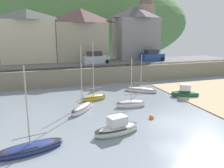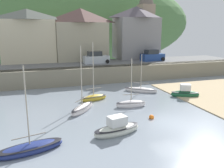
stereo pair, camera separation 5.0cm
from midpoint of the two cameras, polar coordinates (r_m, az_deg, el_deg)
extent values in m
cube|color=gray|center=(21.49, 13.20, -8.89)|extent=(48.00, 40.00, 0.06)
cube|color=gray|center=(36.17, -0.72, 2.38)|extent=(48.00, 2.40, 2.40)
cube|color=#606060|center=(39.49, -2.35, 4.95)|extent=(48.00, 9.00, 0.10)
ellipsoid|color=#517C45|center=(72.53, -12.69, 14.15)|extent=(80.00, 44.00, 27.79)
cube|color=beige|center=(42.17, -19.25, 9.55)|extent=(8.50, 4.28, 6.90)
pyramid|color=#4D514A|center=(42.19, -19.70, 15.36)|extent=(8.80, 4.58, 1.68)
cube|color=tan|center=(42.95, -7.40, 9.93)|extent=(8.77, 4.82, 6.51)
pyramid|color=brown|center=(42.95, -7.58, 15.85)|extent=(9.07, 5.12, 2.36)
cube|color=gray|center=(46.03, 5.60, 10.74)|extent=(7.52, 5.66, 7.41)
pyramid|color=#514950|center=(46.09, 5.73, 16.62)|extent=(7.82, 5.96, 2.05)
cube|color=gray|center=(51.25, 7.85, 12.49)|extent=(2.80, 2.80, 10.26)
ellipsoid|color=white|center=(24.86, 4.48, -4.87)|extent=(3.27, 1.26, 0.89)
ellipsoid|color=black|center=(24.78, 4.49, -4.33)|extent=(3.20, 1.23, 0.12)
cylinder|color=#B2A893|center=(24.19, 4.58, 0.98)|extent=(0.09, 0.09, 4.30)
cylinder|color=gray|center=(24.55, 4.52, -2.48)|extent=(1.74, 0.24, 0.07)
ellipsoid|color=silver|center=(18.72, 1.15, -10.98)|extent=(4.13, 2.21, 0.89)
ellipsoid|color=black|center=(18.62, 1.16, -10.30)|extent=(4.05, 2.16, 0.12)
cube|color=silver|center=(18.41, 1.17, -8.71)|extent=(1.55, 1.24, 0.71)
ellipsoid|color=silver|center=(23.60, -7.11, -5.91)|extent=(3.15, 3.45, 0.91)
ellipsoid|color=black|center=(23.52, -7.12, -5.34)|extent=(3.08, 3.39, 0.12)
cylinder|color=#B2A893|center=(22.76, -7.34, 1.91)|extent=(0.09, 0.09, 5.64)
cylinder|color=gray|center=(23.29, -7.18, -3.53)|extent=(1.65, 1.90, 0.07)
ellipsoid|color=navy|center=(17.07, -18.89, -14.39)|extent=(4.60, 2.38, 0.73)
ellipsoid|color=black|center=(16.98, -18.94, -13.78)|extent=(4.51, 2.33, 0.12)
cylinder|color=#B2A893|center=(15.98, -19.65, -4.99)|extent=(0.09, 0.09, 5.12)
cylinder|color=gray|center=(16.69, -19.12, -11.64)|extent=(2.10, 0.59, 0.07)
ellipsoid|color=#1C5936|center=(29.67, 16.86, -2.39)|extent=(3.42, 2.31, 0.99)
ellipsoid|color=black|center=(29.61, 16.89, -1.88)|extent=(3.35, 2.27, 0.12)
cube|color=silver|center=(29.47, 16.96, -0.76)|extent=(1.35, 1.15, 0.74)
ellipsoid|color=gold|center=(27.16, -4.42, -3.38)|extent=(3.30, 1.72, 0.81)
ellipsoid|color=black|center=(27.10, -4.43, -2.93)|extent=(3.24, 1.68, 0.12)
cylinder|color=#B2A893|center=(26.42, -4.54, 3.55)|extent=(0.09, 0.09, 5.83)
cylinder|color=gray|center=(26.86, -4.46, -1.05)|extent=(1.79, 0.48, 0.07)
ellipsoid|color=white|center=(30.80, 6.79, -1.49)|extent=(4.06, 3.45, 0.75)
ellipsoid|color=black|center=(30.75, 6.80, -1.12)|extent=(3.98, 3.38, 0.12)
cylinder|color=#B2A893|center=(30.28, 6.91, 3.06)|extent=(0.09, 0.09, 4.21)
cylinder|color=gray|center=(30.58, 6.84, 0.26)|extent=(1.61, 1.25, 0.07)
cube|color=#B3BCC3|center=(39.13, -3.83, 5.82)|extent=(4.19, 1.92, 1.20)
cube|color=#282D33|center=(38.96, -4.21, 7.19)|extent=(2.18, 1.61, 0.80)
cylinder|color=black|center=(40.36, -1.83, 5.66)|extent=(0.64, 0.22, 0.64)
cylinder|color=black|center=(38.84, -1.16, 5.38)|extent=(0.64, 0.22, 0.64)
cylinder|color=black|center=(39.57, -6.44, 5.44)|extent=(0.64, 0.22, 0.64)
cylinder|color=black|center=(38.02, -5.94, 5.15)|extent=(0.64, 0.22, 0.64)
cube|color=navy|center=(42.77, 9.51, 6.28)|extent=(4.24, 2.08, 1.20)
cube|color=#282D33|center=(42.55, 9.26, 7.55)|extent=(2.23, 1.69, 0.80)
cylinder|color=black|center=(44.28, 10.92, 6.08)|extent=(0.64, 0.22, 0.64)
cylinder|color=black|center=(42.90, 11.96, 5.82)|extent=(0.64, 0.22, 0.64)
cylinder|color=black|center=(42.78, 7.03, 5.99)|extent=(0.64, 0.22, 0.64)
cylinder|color=black|center=(41.35, 7.97, 5.72)|extent=(0.64, 0.22, 0.64)
sphere|color=orange|center=(21.95, 9.31, -7.77)|extent=(0.46, 0.46, 0.46)
camera|label=1|loc=(0.03, -90.48, -0.11)|focal=38.52mm
camera|label=2|loc=(0.03, 89.52, 0.11)|focal=38.52mm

